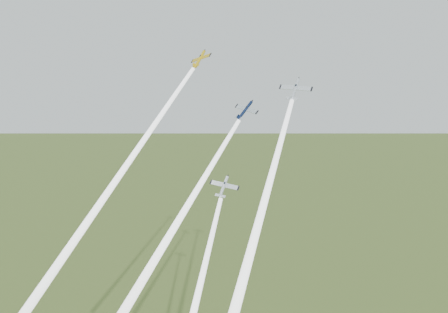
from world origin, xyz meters
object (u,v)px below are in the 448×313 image
at_px(plane_yellow, 200,59).
at_px(plane_silver_low, 224,187).
at_px(plane_navy, 245,110).
at_px(plane_silver_right, 295,89).

bearing_deg(plane_yellow, plane_silver_low, -25.73).
bearing_deg(plane_navy, plane_silver_right, -1.97).
relative_size(plane_yellow, plane_silver_right, 0.97).
bearing_deg(plane_silver_right, plane_silver_low, -164.92).
relative_size(plane_navy, plane_silver_low, 1.00).
distance_m(plane_yellow, plane_navy, 18.70).
height_order(plane_navy, plane_silver_low, plane_navy).
distance_m(plane_yellow, plane_silver_low, 34.19).
height_order(plane_yellow, plane_silver_right, plane_yellow).
bearing_deg(plane_navy, plane_silver_low, -76.94).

